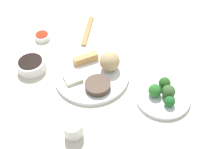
% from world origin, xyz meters
% --- Properties ---
extents(tabletop, '(2.20, 2.20, 0.02)m').
position_xyz_m(tabletop, '(0.00, 0.00, 0.01)').
color(tabletop, beige).
rests_on(tabletop, ground).
extents(main_plate, '(0.28, 0.28, 0.02)m').
position_xyz_m(main_plate, '(-0.03, 0.00, 0.03)').
color(main_plate, white).
rests_on(main_plate, tabletop).
extents(rice_scoop, '(0.08, 0.08, 0.08)m').
position_xyz_m(rice_scoop, '(-0.00, -0.07, 0.07)').
color(rice_scoop, tan).
rests_on(rice_scoop, main_plate).
extents(spring_roll, '(0.06, 0.10, 0.03)m').
position_xyz_m(spring_roll, '(0.04, 0.03, 0.05)').
color(spring_roll, tan).
rests_on(spring_roll, main_plate).
extents(crab_rangoon_wonton, '(0.08, 0.08, 0.01)m').
position_xyz_m(crab_rangoon_wonton, '(-0.05, 0.07, 0.04)').
color(crab_rangoon_wonton, beige).
rests_on(crab_rangoon_wonton, main_plate).
extents(stir_fry_heap, '(0.09, 0.09, 0.02)m').
position_xyz_m(stir_fry_heap, '(-0.09, -0.02, 0.05)').
color(stir_fry_heap, '#483426').
rests_on(stir_fry_heap, main_plate).
extents(broccoli_plate, '(0.19, 0.19, 0.01)m').
position_xyz_m(broccoli_plate, '(-0.13, -0.25, 0.03)').
color(broccoli_plate, white).
rests_on(broccoli_plate, tabletop).
extents(broccoli_floret_0, '(0.05, 0.05, 0.05)m').
position_xyz_m(broccoli_floret_0, '(-0.14, -0.27, 0.06)').
color(broccoli_floret_0, '#3B5F2D').
rests_on(broccoli_floret_0, broccoli_plate).
extents(broccoli_floret_1, '(0.04, 0.04, 0.04)m').
position_xyz_m(broccoli_floret_1, '(-0.09, -0.26, 0.06)').
color(broccoli_floret_1, '#27591F').
rests_on(broccoli_floret_1, broccoli_plate).
extents(broccoli_floret_2, '(0.04, 0.04, 0.04)m').
position_xyz_m(broccoli_floret_2, '(-0.18, -0.26, 0.05)').
color(broccoli_floret_2, '#1F6126').
rests_on(broccoli_floret_2, broccoli_plate).
extents(broccoli_floret_3, '(0.05, 0.05, 0.05)m').
position_xyz_m(broccoli_floret_3, '(-0.13, -0.22, 0.06)').
color(broccoli_floret_3, '#2B7328').
rests_on(broccoli_floret_3, broccoli_plate).
extents(soy_sauce_bowl, '(0.11, 0.11, 0.04)m').
position_xyz_m(soy_sauce_bowl, '(0.02, 0.23, 0.04)').
color(soy_sauce_bowl, white).
rests_on(soy_sauce_bowl, tabletop).
extents(soy_sauce_bowl_liquid, '(0.09, 0.09, 0.00)m').
position_xyz_m(soy_sauce_bowl_liquid, '(0.02, 0.23, 0.06)').
color(soy_sauce_bowl_liquid, black).
rests_on(soy_sauce_bowl_liquid, soy_sauce_bowl).
extents(sauce_ramekin_sweet_and_sour, '(0.06, 0.06, 0.02)m').
position_xyz_m(sauce_ramekin_sweet_and_sour, '(0.21, 0.22, 0.03)').
color(sauce_ramekin_sweet_and_sour, white).
rests_on(sauce_ramekin_sweet_and_sour, tabletop).
extents(sauce_ramekin_sweet_and_sour_liquid, '(0.05, 0.05, 0.00)m').
position_xyz_m(sauce_ramekin_sweet_and_sour_liquid, '(0.21, 0.22, 0.04)').
color(sauce_ramekin_sweet_and_sour_liquid, red).
rests_on(sauce_ramekin_sweet_and_sour_liquid, sauce_ramekin_sweet_and_sour).
extents(teacup, '(0.06, 0.06, 0.06)m').
position_xyz_m(teacup, '(-0.27, 0.05, 0.05)').
color(teacup, silver).
rests_on(teacup, tabletop).
extents(chopsticks_pair, '(0.21, 0.05, 0.01)m').
position_xyz_m(chopsticks_pair, '(0.26, 0.03, 0.02)').
color(chopsticks_pair, '#A58044').
rests_on(chopsticks_pair, tabletop).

